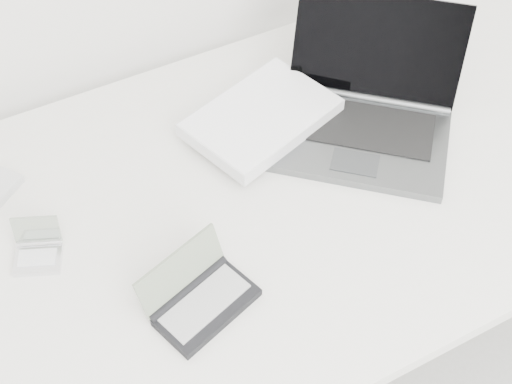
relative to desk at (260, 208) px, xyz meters
name	(u,v)px	position (x,y,z in m)	size (l,w,h in m)	color
desk	(260,208)	(0.00, 0.00, 0.00)	(1.60, 0.80, 0.73)	white
laptop_large	(321,115)	(0.18, 0.09, 0.08)	(0.56, 0.45, 0.21)	#595C5E
pda_silver	(38,251)	(-0.39, 0.05, 0.06)	(0.10, 0.10, 0.06)	silver
palmtop_charcoal	(199,298)	(-0.19, -0.16, 0.06)	(0.19, 0.16, 0.09)	black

